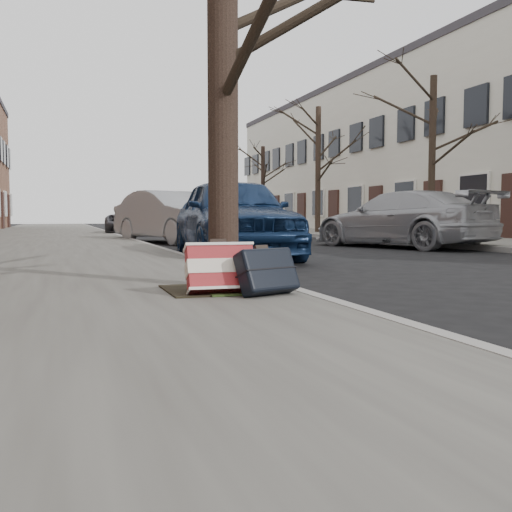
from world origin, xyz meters
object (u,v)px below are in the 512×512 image
object	(u,v)px
suitcase_red	(220,269)
car_near_mid	(172,217)
suitcase_navy	(267,271)
street_tree	(223,10)
car_near_front	(233,217)

from	to	relation	value
suitcase_red	car_near_mid	size ratio (longest dim) A/B	0.12
suitcase_navy	car_near_mid	distance (m)	12.23
street_tree	car_near_front	distance (m)	5.74
car_near_front	car_near_mid	distance (m)	6.27
suitcase_red	car_near_mid	distance (m)	12.12
suitcase_red	car_near_front	xyz separation A→B (m)	(1.84, 5.69, 0.44)
street_tree	car_near_front	world-z (taller)	street_tree
car_near_front	car_near_mid	bearing A→B (deg)	94.13
street_tree	suitcase_red	distance (m)	2.41
car_near_front	car_near_mid	world-z (taller)	car_near_front
suitcase_red	car_near_front	bearing A→B (deg)	75.32
car_near_mid	suitcase_navy	bearing A→B (deg)	-116.02
street_tree	car_near_mid	xyz separation A→B (m)	(1.69, 11.43, -1.92)
suitcase_navy	car_near_front	xyz separation A→B (m)	(1.48, 5.85, 0.45)
car_near_front	car_near_mid	size ratio (longest dim) A/B	0.98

